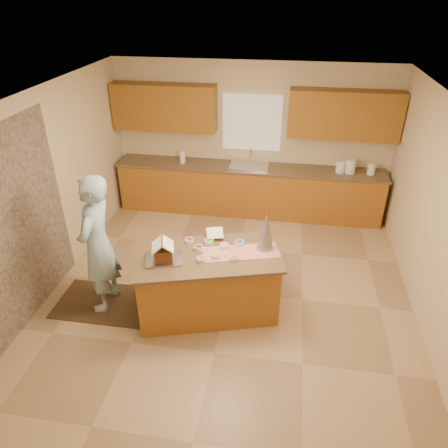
{
  "coord_description": "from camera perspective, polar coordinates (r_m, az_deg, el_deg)",
  "views": [
    {
      "loc": [
        0.68,
        -4.62,
        3.83
      ],
      "look_at": [
        -0.1,
        0.2,
        1.0
      ],
      "focal_mm": 33.69,
      "sensor_mm": 36.0,
      "label": 1
    }
  ],
  "objects": [
    {
      "name": "candy_bowls",
      "position": [
        5.3,
        -1.37,
        -3.41
      ],
      "size": [
        0.77,
        0.55,
        0.05
      ],
      "color": "yellow",
      "rests_on": "island_top"
    },
    {
      "name": "tinsel_tree",
      "position": [
        5.23,
        5.7,
        -0.94
      ],
      "size": [
        0.26,
        0.26,
        0.53
      ],
      "primitive_type": "cone",
      "rotation": [
        0.0,
        0.0,
        0.28
      ],
      "color": "silver",
      "rests_on": "island_top"
    },
    {
      "name": "island_top",
      "position": [
        5.25,
        -2.38,
        -4.38
      ],
      "size": [
        1.99,
        1.4,
        0.04
      ],
      "primitive_type": "cube",
      "rotation": [
        0.0,
        0.0,
        0.28
      ],
      "color": "brown",
      "rests_on": "island_base"
    },
    {
      "name": "table_runner",
      "position": [
        5.28,
        2.3,
        -3.86
      ],
      "size": [
        1.02,
        0.6,
        0.01
      ],
      "primitive_type": "cube",
      "rotation": [
        0.0,
        0.0,
        0.28
      ],
      "color": "#B90D14",
      "rests_on": "island_top"
    },
    {
      "name": "rug",
      "position": [
        6.09,
        -15.89,
        -10.2
      ],
      "size": [
        1.28,
        0.83,
        0.01
      ],
      "primitive_type": "cube",
      "color": "black",
      "rests_on": "floor"
    },
    {
      "name": "back_counter_top",
      "position": [
        7.69,
        3.43,
        7.62
      ],
      "size": [
        4.85,
        0.63,
        0.04
      ],
      "primitive_type": "cube",
      "color": "brown",
      "rests_on": "back_counter_base"
    },
    {
      "name": "faucet",
      "position": [
        7.79,
        3.61,
        9.21
      ],
      "size": [
        0.03,
        0.03,
        0.28
      ],
      "primitive_type": "cylinder",
      "color": "silver",
      "rests_on": "back_counter_top"
    },
    {
      "name": "upper_cabinet_left",
      "position": [
        7.77,
        -8.1,
        15.43
      ],
      "size": [
        1.85,
        0.35,
        0.8
      ],
      "primitive_type": "cube",
      "color": "#9E6521",
      "rests_on": "wall_back"
    },
    {
      "name": "back_counter_base",
      "position": [
        7.87,
        3.33,
        4.53
      ],
      "size": [
        4.8,
        0.6,
        0.88
      ],
      "primitive_type": "cube",
      "color": "#A25721",
      "rests_on": "floor"
    },
    {
      "name": "baking_tray",
      "position": [
        5.19,
        -8.18,
        -4.75
      ],
      "size": [
        0.51,
        0.44,
        0.02
      ],
      "primitive_type": "cube",
      "rotation": [
        0.0,
        0.0,
        0.28
      ],
      "color": "silver",
      "rests_on": "island_top"
    },
    {
      "name": "cookbook",
      "position": [
        5.51,
        -1.24,
        -1.24
      ],
      "size": [
        0.25,
        0.22,
        0.09
      ],
      "primitive_type": "cube",
      "rotation": [
        -1.13,
        0.0,
        0.28
      ],
      "color": "white",
      "rests_on": "island_top"
    },
    {
      "name": "canister_b",
      "position": [
        7.68,
        16.79,
        7.52
      ],
      "size": [
        0.17,
        0.17,
        0.25
      ],
      "primitive_type": "cylinder",
      "color": "white",
      "rests_on": "back_counter_top"
    },
    {
      "name": "wall_back",
      "position": [
        7.81,
        3.77,
        11.51
      ],
      "size": [
        5.5,
        5.5,
        0.0
      ],
      "primitive_type": "plane",
      "color": "beige",
      "rests_on": "floor"
    },
    {
      "name": "window_curtain",
      "position": [
        7.69,
        3.83,
        13.56
      ],
      "size": [
        1.05,
        0.03,
        1.0
      ],
      "primitive_type": "cube",
      "color": "white",
      "rests_on": "wall_back"
    },
    {
      "name": "wall_front",
      "position": [
        3.18,
        -7.17,
        -21.5
      ],
      "size": [
        5.5,
        5.5,
        0.0
      ],
      "primitive_type": "plane",
      "color": "beige",
      "rests_on": "floor"
    },
    {
      "name": "sink",
      "position": [
        7.69,
        3.43,
        7.56
      ],
      "size": [
        0.7,
        0.45,
        0.12
      ],
      "primitive_type": "cube",
      "color": "silver",
      "rests_on": "back_counter_top"
    },
    {
      "name": "island_base",
      "position": [
        5.51,
        -2.29,
        -8.16
      ],
      "size": [
        1.9,
        1.31,
        0.84
      ],
      "primitive_type": "cube",
      "rotation": [
        0.0,
        0.0,
        0.28
      ],
      "color": "#A25721",
      "rests_on": "floor"
    },
    {
      "name": "canister_c",
      "position": [
        7.75,
        19.38,
        7.05
      ],
      "size": [
        0.13,
        0.13,
        0.19
      ],
      "primitive_type": "cylinder",
      "color": "white",
      "rests_on": "back_counter_top"
    },
    {
      "name": "gingerbread_house",
      "position": [
        5.12,
        -8.27,
        -3.72
      ],
      "size": [
        0.33,
        0.33,
        0.27
      ],
      "color": "brown",
      "rests_on": "baking_tray"
    },
    {
      "name": "stone_accent",
      "position": [
        5.59,
        -26.67,
        -0.92
      ],
      "size": [
        0.0,
        2.5,
        2.5
      ],
      "primitive_type": "plane",
      "rotation": [
        1.57,
        0.0,
        1.57
      ],
      "color": "gray",
      "rests_on": "wall_left"
    },
    {
      "name": "wall_right",
      "position": [
        5.55,
        27.15,
        -0.03
      ],
      "size": [
        5.5,
        5.5,
        0.0
      ],
      "primitive_type": "plane",
      "color": "beige",
      "rests_on": "floor"
    },
    {
      "name": "wall_left",
      "position": [
        6.13,
        -23.1,
        3.69
      ],
      "size": [
        5.5,
        5.5,
        0.0
      ],
      "primitive_type": "plane",
      "color": "beige",
      "rests_on": "floor"
    },
    {
      "name": "boy",
      "position": [
        5.53,
        -16.76,
        -2.73
      ],
      "size": [
        0.45,
        0.69,
        1.88
      ],
      "primitive_type": "imported",
      "rotation": [
        0.0,
        0.0,
        -1.56
      ],
      "color": "#98C0D8",
      "rests_on": "rug"
    },
    {
      "name": "floor",
      "position": [
        6.04,
        0.64,
        -9.26
      ],
      "size": [
        5.5,
        5.5,
        0.0
      ],
      "primitive_type": "plane",
      "color": "tan",
      "rests_on": "ground"
    },
    {
      "name": "upper_cabinet_right",
      "position": [
        7.5,
        16.0,
        14.05
      ],
      "size": [
        1.85,
        0.35,
        0.8
      ],
      "primitive_type": "cube",
      "color": "#9E6521",
      "rests_on": "wall_back"
    },
    {
      "name": "canister_a",
      "position": [
        7.66,
        15.51,
        7.51
      ],
      "size": [
        0.15,
        0.15,
        0.21
      ],
      "primitive_type": "cylinder",
      "color": "white",
      "rests_on": "back_counter_top"
    },
    {
      "name": "ceiling",
      "position": [
        4.81,
        0.83,
        16.48
      ],
      "size": [
        5.5,
        5.5,
        0.0
      ],
      "primitive_type": "plane",
      "color": "silver",
      "rests_on": "floor"
    },
    {
      "name": "paper_towel",
      "position": [
        7.84,
        -5.66,
        9.06
      ],
      "size": [
        0.11,
        0.11,
        0.23
      ],
      "primitive_type": "cylinder",
      "color": "white",
      "rests_on": "back_counter_top"
    }
  ]
}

